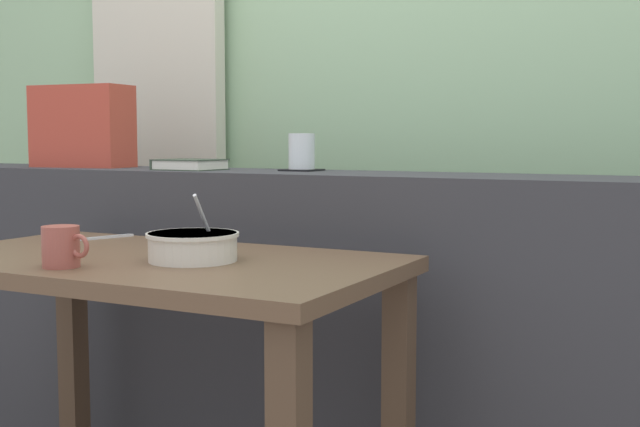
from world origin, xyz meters
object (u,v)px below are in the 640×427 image
Objects in this scene: fork_utensil at (104,237)px; ceramic_mug at (62,247)px; coaster_square at (302,170)px; soup_bowl at (193,247)px; breakfast_table at (153,314)px; juice_glass at (302,153)px; throw_pillow at (82,127)px; closed_book at (190,165)px.

fork_utensil is 0.48m from ceramic_mug.
coaster_square is 0.50× the size of soup_bowl.
breakfast_table is 0.20m from soup_bowl.
ceramic_mug is (-0.12, -0.81, -0.13)m from coaster_square.
breakfast_table is 0.71m from juice_glass.
fork_utensil is at bearing -41.61° from throw_pillow.
closed_book reaches higher than soup_bowl.
coaster_square reaches higher than ceramic_mug.
throw_pillow is 1.04m from ceramic_mug.
closed_book is at bearing -4.11° from throw_pillow.
coaster_square is at bearing 67.44° from fork_utensil.
juice_glass reaches higher than soup_bowl.
ceramic_mug is (0.26, -0.41, 0.04)m from fork_utensil.
breakfast_table is 3.38× the size of throw_pillow.
soup_bowl is at bearing -34.01° from throw_pillow.
breakfast_table is 0.69m from coaster_square.
fork_utensil is at bearing 147.56° from breakfast_table.
juice_glass reaches higher than closed_book.
ceramic_mug is at bearing -134.19° from soup_bowl.
closed_book is 0.57× the size of throw_pillow.
throw_pillow reaches higher than breakfast_table.
juice_glass is at bearing 85.84° from breakfast_table.
soup_bowl is at bearing 45.81° from ceramic_mug.
breakfast_table is at bearing -94.16° from coaster_square.
juice_glass is 0.59m from fork_utensil.
throw_pillow reaches higher than coaster_square.
ceramic_mug reaches higher than breakfast_table.
throw_pillow is 1.05m from soup_bowl.
throw_pillow reaches higher than juice_glass.
breakfast_table is 1.01m from throw_pillow.
throw_pillow is (-0.73, 0.56, 0.43)m from breakfast_table.
ceramic_mug is at bearing -73.79° from closed_book.
juice_glass is at bearing 67.44° from fork_utensil.
juice_glass is (0.00, -0.00, 0.05)m from coaster_square.
closed_book is (-0.28, 0.53, 0.31)m from breakfast_table.
ceramic_mug is at bearing -98.15° from juice_glass.
ceramic_mug is at bearing -49.30° from throw_pillow.
juice_glass is at bearing -86.42° from coaster_square.
throw_pillow is at bearing 130.70° from ceramic_mug.
throw_pillow reaches higher than closed_book.
ceramic_mug is (-0.12, -0.81, -0.18)m from juice_glass.
throw_pillow is at bearing -175.99° from juice_glass.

